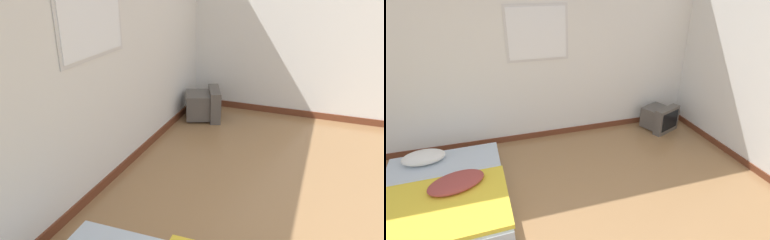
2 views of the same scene
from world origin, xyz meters
The scene contains 3 objects.
wall_back centered at (0.00, 2.93, 1.29)m, with size 8.27×0.08×2.60m.
mattress_bed centered at (-0.91, 1.68, 0.12)m, with size 1.41×1.81×0.33m.
crt_tv centered at (2.39, 2.57, 0.20)m, with size 0.58×0.59×0.42m.
Camera 2 is at (-0.27, -1.30, 2.33)m, focal length 28.00 mm.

